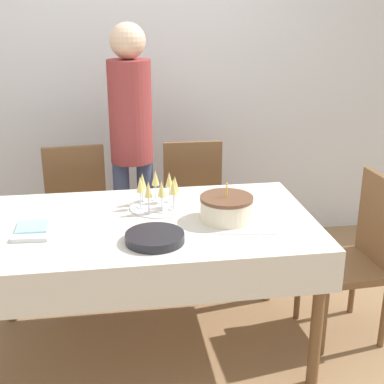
# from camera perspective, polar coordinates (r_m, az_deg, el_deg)

# --- Properties ---
(ground_plane) EXTENTS (12.00, 12.00, 0.00)m
(ground_plane) POSITION_cam_1_polar(r_m,az_deg,el_deg) (3.13, -4.67, -16.32)
(ground_plane) COLOR #93704C
(wall_back) EXTENTS (8.00, 0.05, 2.70)m
(wall_back) POSITION_cam_1_polar(r_m,az_deg,el_deg) (4.07, -6.81, 12.68)
(wall_back) COLOR silver
(wall_back) RESTS_ON ground_plane
(dining_table) EXTENTS (1.75, 0.99, 0.78)m
(dining_table) POSITION_cam_1_polar(r_m,az_deg,el_deg) (2.79, -5.06, -5.02)
(dining_table) COLOR silver
(dining_table) RESTS_ON ground_plane
(dining_chair_far_left) EXTENTS (0.45, 0.45, 0.95)m
(dining_chair_far_left) POSITION_cam_1_polar(r_m,az_deg,el_deg) (3.61, -12.11, -2.27)
(dining_chair_far_left) COLOR brown
(dining_chair_far_left) RESTS_ON ground_plane
(dining_chair_far_right) EXTENTS (0.43, 0.43, 0.95)m
(dining_chair_far_right) POSITION_cam_1_polar(r_m,az_deg,el_deg) (3.64, 0.28, -1.63)
(dining_chair_far_right) COLOR brown
(dining_chair_far_right) RESTS_ON ground_plane
(dining_chair_right_end) EXTENTS (0.44, 0.44, 0.95)m
(dining_chair_right_end) POSITION_cam_1_polar(r_m,az_deg,el_deg) (3.16, 17.33, -6.05)
(dining_chair_right_end) COLOR brown
(dining_chair_right_end) RESTS_ON ground_plane
(birthday_cake) EXTENTS (0.27, 0.27, 0.20)m
(birthday_cake) POSITION_cam_1_polar(r_m,az_deg,el_deg) (2.74, 3.68, -1.72)
(birthday_cake) COLOR beige
(birthday_cake) RESTS_ON dining_table
(champagne_tray) EXTENTS (0.33, 0.33, 0.18)m
(champagne_tray) POSITION_cam_1_polar(r_m,az_deg,el_deg) (2.89, -3.57, -0.00)
(champagne_tray) COLOR silver
(champagne_tray) RESTS_ON dining_table
(plate_stack_main) EXTENTS (0.28, 0.28, 0.04)m
(plate_stack_main) POSITION_cam_1_polar(r_m,az_deg,el_deg) (2.51, -3.99, -4.87)
(plate_stack_main) COLOR black
(plate_stack_main) RESTS_ON dining_table
(cake_knife) EXTENTS (0.30, 0.07, 0.00)m
(cake_knife) POSITION_cam_1_polar(r_m,az_deg,el_deg) (2.60, 5.77, -4.43)
(cake_knife) COLOR silver
(cake_knife) RESTS_ON dining_table
(fork_pile) EXTENTS (0.17, 0.07, 0.02)m
(fork_pile) POSITION_cam_1_polar(r_m,az_deg,el_deg) (2.63, -16.91, -4.74)
(fork_pile) COLOR silver
(fork_pile) RESTS_ON dining_table
(napkin_pile) EXTENTS (0.15, 0.15, 0.01)m
(napkin_pile) POSITION_cam_1_polar(r_m,az_deg,el_deg) (2.77, -16.68, -3.58)
(napkin_pile) COLOR #8CC6E0
(napkin_pile) RESTS_ON dining_table
(person_standing) EXTENTS (0.28, 0.28, 1.72)m
(person_standing) POSITION_cam_1_polar(r_m,az_deg,el_deg) (3.53, -6.51, 6.59)
(person_standing) COLOR #3F4C72
(person_standing) RESTS_ON ground_plane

